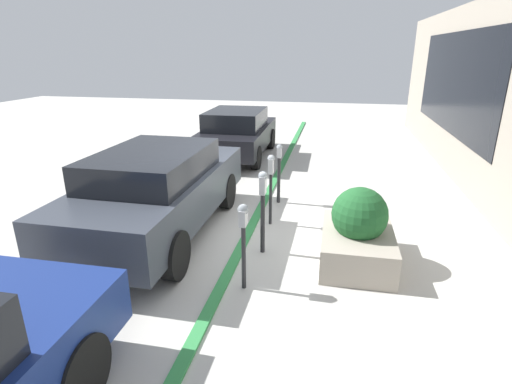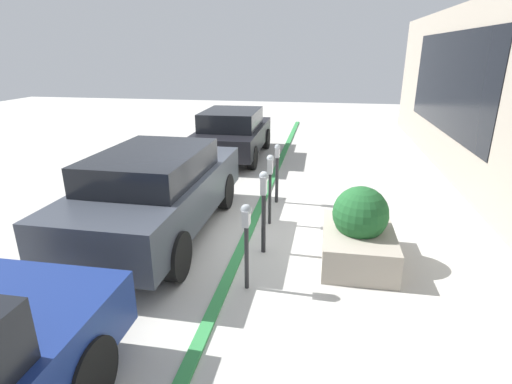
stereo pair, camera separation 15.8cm
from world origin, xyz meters
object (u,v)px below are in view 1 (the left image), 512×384
at_px(parking_meter_middle, 271,176).
at_px(parked_car_middle, 158,189).
at_px(planter_box, 358,234).
at_px(parking_meter_second, 263,199).
at_px(parking_meter_nearest, 243,229).
at_px(parking_meter_fourth, 279,166).
at_px(parked_car_rear, 237,132).

xyz_separation_m(parking_meter_middle, parked_car_middle, (-0.80, 1.88, -0.12)).
relative_size(planter_box, parked_car_middle, 0.35).
bearing_deg(parking_meter_second, parking_meter_nearest, 176.58).
height_order(parking_meter_second, parking_meter_fourth, parking_meter_second).
bearing_deg(parking_meter_fourth, parking_meter_nearest, -179.93).
distance_m(parking_meter_nearest, parking_meter_middle, 2.25).
height_order(planter_box, parked_car_rear, parked_car_rear).
relative_size(parking_meter_nearest, parking_meter_fourth, 0.97).
distance_m(parking_meter_fourth, parked_car_rear, 4.15).
bearing_deg(parked_car_rear, parking_meter_nearest, -166.32).
xyz_separation_m(parking_meter_fourth, parked_car_middle, (-1.97, 1.87, 0.02)).
bearing_deg(planter_box, parking_meter_fourth, 33.78).
relative_size(parking_meter_middle, parked_car_rear, 0.33).
relative_size(parking_meter_second, planter_box, 0.86).
height_order(parking_meter_middle, planter_box, parking_meter_middle).
xyz_separation_m(parking_meter_fourth, parked_car_rear, (3.72, 1.84, -0.06)).
height_order(parking_meter_nearest, parked_car_rear, parked_car_rear).
xyz_separation_m(parking_meter_second, parking_meter_middle, (1.15, 0.06, 0.03)).
distance_m(parking_meter_fourth, planter_box, 2.86).
distance_m(parking_meter_second, parked_car_middle, 1.98).
xyz_separation_m(parking_meter_second, parked_car_rear, (6.05, 1.91, -0.17)).
height_order(parking_meter_nearest, parked_car_middle, parked_car_middle).
distance_m(parking_meter_second, parking_meter_middle, 1.15).
relative_size(parking_meter_second, parked_car_middle, 0.30).
xyz_separation_m(parking_meter_second, parking_meter_fourth, (2.33, 0.07, -0.11)).
xyz_separation_m(parking_meter_second, planter_box, (-0.03, -1.51, -0.47)).
bearing_deg(parking_meter_nearest, parking_meter_second, -3.42).
height_order(parking_meter_second, planter_box, parking_meter_second).
relative_size(parking_meter_nearest, planter_box, 0.78).
distance_m(planter_box, parked_car_rear, 6.98).
bearing_deg(parked_car_rear, parked_car_middle, 178.87).
bearing_deg(parking_meter_middle, planter_box, -127.02).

